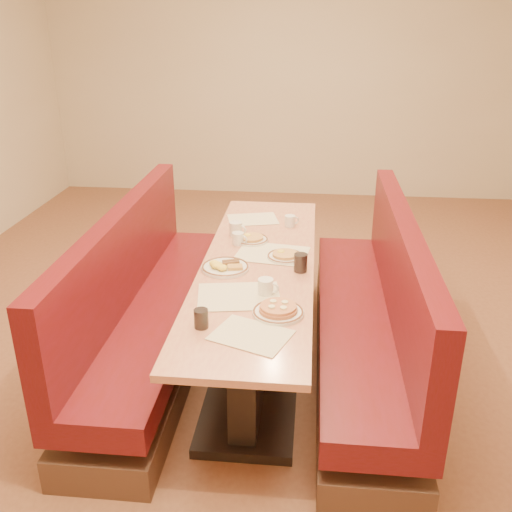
# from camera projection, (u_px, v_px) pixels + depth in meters

# --- Properties ---
(ground) EXTENTS (8.00, 8.00, 0.00)m
(ground) POSITION_uv_depth(u_px,v_px,m) (258.00, 363.00, 3.88)
(ground) COLOR #9E6647
(ground) RESTS_ON ground
(room_envelope) EXTENTS (6.04, 8.04, 2.82)m
(room_envelope) POSITION_uv_depth(u_px,v_px,m) (258.00, 66.00, 3.12)
(room_envelope) COLOR beige
(room_envelope) RESTS_ON ground
(diner_table) EXTENTS (0.70, 2.50, 0.75)m
(diner_table) POSITION_uv_depth(u_px,v_px,m) (258.00, 315.00, 3.73)
(diner_table) COLOR black
(diner_table) RESTS_ON ground
(booth_left) EXTENTS (0.55, 2.50, 1.05)m
(booth_left) POSITION_uv_depth(u_px,v_px,m) (149.00, 311.00, 3.81)
(booth_left) COLOR #4C3326
(booth_left) RESTS_ON ground
(booth_right) EXTENTS (0.55, 2.50, 1.05)m
(booth_right) POSITION_uv_depth(u_px,v_px,m) (371.00, 323.00, 3.67)
(booth_right) COLOR #4C3326
(booth_right) RESTS_ON ground
(placemat_near_left) EXTENTS (0.50, 0.41, 0.00)m
(placemat_near_left) POSITION_uv_depth(u_px,v_px,m) (239.00, 296.00, 3.16)
(placemat_near_left) COLOR beige
(placemat_near_left) RESTS_ON diner_table
(placemat_near_right) EXTENTS (0.44, 0.39, 0.00)m
(placemat_near_right) POSITION_uv_depth(u_px,v_px,m) (251.00, 335.00, 2.78)
(placemat_near_right) COLOR beige
(placemat_near_right) RESTS_ON diner_table
(placemat_far_left) EXTENTS (0.42, 0.36, 0.00)m
(placemat_far_left) POSITION_uv_depth(u_px,v_px,m) (253.00, 219.00, 4.33)
(placemat_far_left) COLOR beige
(placemat_far_left) RESTS_ON diner_table
(placemat_far_right) EXTENTS (0.50, 0.40, 0.00)m
(placemat_far_right) POSITION_uv_depth(u_px,v_px,m) (272.00, 253.00, 3.71)
(placemat_far_right) COLOR beige
(placemat_far_right) RESTS_ON diner_table
(pancake_plate) EXTENTS (0.27, 0.27, 0.06)m
(pancake_plate) POSITION_uv_depth(u_px,v_px,m) (278.00, 310.00, 2.97)
(pancake_plate) COLOR silver
(pancake_plate) RESTS_ON diner_table
(eggs_plate) EXTENTS (0.29, 0.29, 0.06)m
(eggs_plate) POSITION_uv_depth(u_px,v_px,m) (225.00, 267.00, 3.49)
(eggs_plate) COLOR silver
(eggs_plate) RESTS_ON diner_table
(extra_plate_mid) EXTENTS (0.23, 0.23, 0.05)m
(extra_plate_mid) POSITION_uv_depth(u_px,v_px,m) (285.00, 256.00, 3.65)
(extra_plate_mid) COLOR silver
(extra_plate_mid) RESTS_ON diner_table
(extra_plate_far) EXTENTS (0.23, 0.23, 0.05)m
(extra_plate_far) POSITION_uv_depth(u_px,v_px,m) (251.00, 239.00, 3.92)
(extra_plate_far) COLOR silver
(extra_plate_far) RESTS_ON diner_table
(coffee_mug_a) EXTENTS (0.12, 0.09, 0.09)m
(coffee_mug_a) POSITION_uv_depth(u_px,v_px,m) (266.00, 287.00, 3.17)
(coffee_mug_a) COLOR silver
(coffee_mug_a) RESTS_ON diner_table
(coffee_mug_b) EXTENTS (0.11, 0.08, 0.08)m
(coffee_mug_b) POSITION_uv_depth(u_px,v_px,m) (238.00, 238.00, 3.85)
(coffee_mug_b) COLOR silver
(coffee_mug_b) RESTS_ON diner_table
(coffee_mug_c) EXTENTS (0.11, 0.08, 0.08)m
(coffee_mug_c) POSITION_uv_depth(u_px,v_px,m) (290.00, 221.00, 4.18)
(coffee_mug_c) COLOR silver
(coffee_mug_c) RESTS_ON diner_table
(coffee_mug_d) EXTENTS (0.13, 0.09, 0.10)m
(coffee_mug_d) POSITION_uv_depth(u_px,v_px,m) (236.00, 229.00, 4.01)
(coffee_mug_d) COLOR silver
(coffee_mug_d) RESTS_ON diner_table
(soda_tumbler_near) EXTENTS (0.07, 0.07, 0.10)m
(soda_tumbler_near) POSITION_uv_depth(u_px,v_px,m) (201.00, 319.00, 2.83)
(soda_tumbler_near) COLOR black
(soda_tumbler_near) RESTS_ON diner_table
(soda_tumbler_mid) EXTENTS (0.08, 0.08, 0.11)m
(soda_tumbler_mid) POSITION_uv_depth(u_px,v_px,m) (301.00, 263.00, 3.45)
(soda_tumbler_mid) COLOR black
(soda_tumbler_mid) RESTS_ON diner_table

